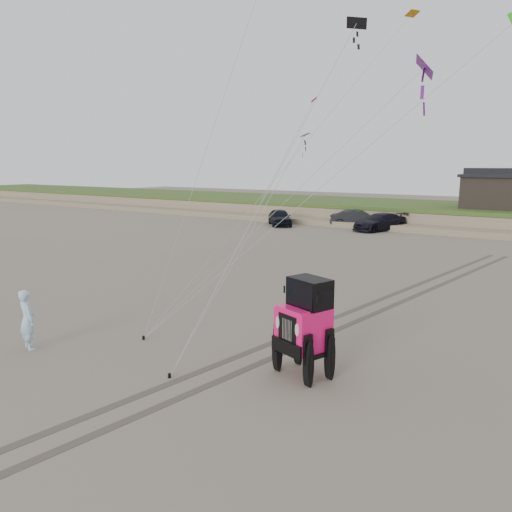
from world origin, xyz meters
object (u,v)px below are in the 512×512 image
object	(u,v)px
truck_b	(357,219)
jeep	(303,337)
cabin	(504,190)
truck_a	(280,217)
man	(27,320)
truck_c	(380,222)

from	to	relation	value
truck_b	jeep	xyz separation A→B (m)	(11.28, -29.79, 0.28)
cabin	jeep	distance (m)	35.83
truck_b	jeep	distance (m)	31.85
cabin	truck_a	xyz separation A→B (m)	(-16.67, -8.71, -2.50)
jeep	man	xyz separation A→B (m)	(-7.59, -2.95, -0.12)
truck_a	jeep	world-z (taller)	jeep
cabin	jeep	world-z (taller)	cabin
truck_b	cabin	bearing A→B (deg)	-75.69
truck_b	jeep	world-z (taller)	jeep
truck_b	truck_c	bearing A→B (deg)	-130.38
truck_c	man	size ratio (longest dim) A/B	2.74
truck_c	jeep	size ratio (longest dim) A/B	0.90
truck_a	truck_c	world-z (taller)	truck_a
truck_a	man	bearing A→B (deg)	-111.99
jeep	man	bearing A→B (deg)	-139.95
truck_b	jeep	bearing A→B (deg)	-174.59
truck_a	truck_b	size ratio (longest dim) A/B	0.95
cabin	truck_c	distance (m)	11.00
cabin	truck_c	xyz separation A→B (m)	(-8.00, -7.12, -2.52)
truck_a	man	xyz separation A→B (m)	(9.88, -29.99, 0.17)
man	cabin	bearing A→B (deg)	-86.06
cabin	truck_b	size ratio (longest dim) A/B	1.42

